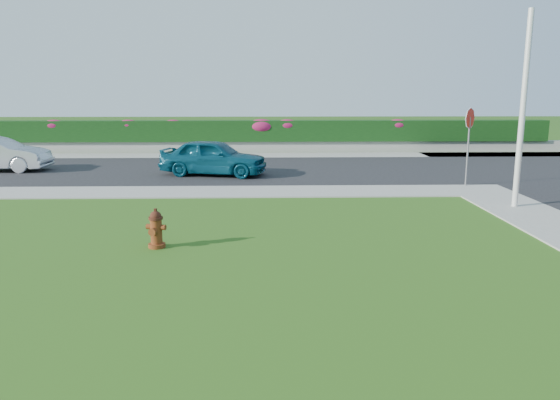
{
  "coord_description": "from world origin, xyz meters",
  "views": [
    {
      "loc": [
        -0.14,
        -8.63,
        3.31
      ],
      "look_at": [
        0.19,
        3.25,
        0.9
      ],
      "focal_mm": 35.0,
      "sensor_mm": 36.0,
      "label": 1
    }
  ],
  "objects_px": {
    "sedan_teal": "(213,157)",
    "stop_sign": "(469,128)",
    "utility_pole": "(523,111)",
    "fire_hydrant": "(156,229)"
  },
  "relations": [
    {
      "from": "sedan_teal",
      "to": "stop_sign",
      "type": "distance_m",
      "value": 9.43
    },
    {
      "from": "stop_sign",
      "to": "utility_pole",
      "type": "bearing_deg",
      "value": -111.78
    },
    {
      "from": "fire_hydrant",
      "to": "utility_pole",
      "type": "height_order",
      "value": "utility_pole"
    },
    {
      "from": "fire_hydrant",
      "to": "stop_sign",
      "type": "xyz_separation_m",
      "value": [
        9.3,
        7.23,
        1.63
      ]
    },
    {
      "from": "fire_hydrant",
      "to": "utility_pole",
      "type": "distance_m",
      "value": 10.44
    },
    {
      "from": "sedan_teal",
      "to": "utility_pole",
      "type": "height_order",
      "value": "utility_pole"
    },
    {
      "from": "sedan_teal",
      "to": "stop_sign",
      "type": "xyz_separation_m",
      "value": [
        8.98,
        -2.59,
        1.3
      ]
    },
    {
      "from": "sedan_teal",
      "to": "utility_pole",
      "type": "distance_m",
      "value": 11.13
    },
    {
      "from": "fire_hydrant",
      "to": "stop_sign",
      "type": "distance_m",
      "value": 11.89
    },
    {
      "from": "stop_sign",
      "to": "sedan_teal",
      "type": "bearing_deg",
      "value": 139.63
    }
  ]
}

